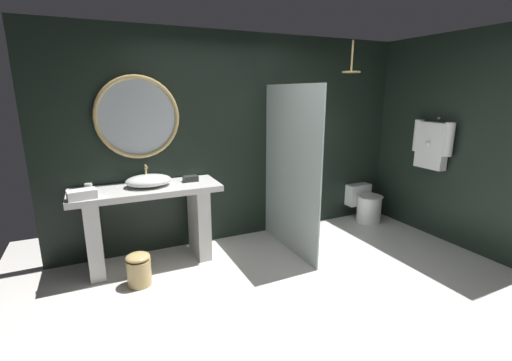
# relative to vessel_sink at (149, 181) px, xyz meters

# --- Properties ---
(ground_plane) EXTENTS (5.76, 5.76, 0.00)m
(ground_plane) POSITION_rel_vessel_sink_xyz_m (1.25, -1.57, -0.95)
(ground_plane) COLOR silver
(back_wall_panel) EXTENTS (4.80, 0.10, 2.60)m
(back_wall_panel) POSITION_rel_vessel_sink_xyz_m (1.25, 0.33, 0.35)
(back_wall_panel) COLOR black
(back_wall_panel) RESTS_ON ground_plane
(side_wall_right) EXTENTS (0.10, 2.47, 2.60)m
(side_wall_right) POSITION_rel_vessel_sink_xyz_m (3.60, -0.81, 0.35)
(side_wall_right) COLOR black
(side_wall_right) RESTS_ON ground_plane
(vanity_counter) EXTENTS (1.57, 0.58, 0.89)m
(vanity_counter) POSITION_rel_vessel_sink_xyz_m (-0.03, -0.03, -0.39)
(vanity_counter) COLOR silver
(vanity_counter) RESTS_ON ground_plane
(vessel_sink) EXTENTS (0.49, 0.40, 0.21)m
(vessel_sink) POSITION_rel_vessel_sink_xyz_m (0.00, 0.00, 0.00)
(vessel_sink) COLOR white
(vessel_sink) RESTS_ON vanity_counter
(tumbler_cup) EXTENTS (0.08, 0.08, 0.09)m
(tumbler_cup) POSITION_rel_vessel_sink_xyz_m (-0.60, 0.00, -0.02)
(tumbler_cup) COLOR silver
(tumbler_cup) RESTS_ON vanity_counter
(tissue_box) EXTENTS (0.17, 0.10, 0.06)m
(tissue_box) POSITION_rel_vessel_sink_xyz_m (0.47, 0.01, -0.03)
(tissue_box) COLOR #282D28
(tissue_box) RESTS_ON vanity_counter
(round_wall_mirror) EXTENTS (0.92, 0.05, 0.92)m
(round_wall_mirror) POSITION_rel_vessel_sink_xyz_m (-0.03, 0.24, 0.66)
(round_wall_mirror) COLOR tan
(shower_glass_panel) EXTENTS (0.02, 1.26, 1.98)m
(shower_glass_panel) POSITION_rel_vessel_sink_xyz_m (1.58, -0.35, 0.04)
(shower_glass_panel) COLOR silver
(shower_glass_panel) RESTS_ON ground_plane
(rain_shower_head) EXTENTS (0.22, 0.22, 0.38)m
(rain_shower_head) POSITION_rel_vessel_sink_xyz_m (2.46, -0.25, 1.21)
(rain_shower_head) COLOR tan
(hanging_bathrobe) EXTENTS (0.20, 0.57, 0.66)m
(hanging_bathrobe) POSITION_rel_vessel_sink_xyz_m (3.46, -0.72, 0.29)
(hanging_bathrobe) COLOR tan
(toilet) EXTENTS (0.37, 0.54, 0.52)m
(toilet) POSITION_rel_vessel_sink_xyz_m (3.12, 0.01, -0.70)
(toilet) COLOR white
(toilet) RESTS_ON ground_plane
(waste_bin) EXTENTS (0.24, 0.24, 0.34)m
(waste_bin) POSITION_rel_vessel_sink_xyz_m (-0.22, -0.48, -0.78)
(waste_bin) COLOR tan
(waste_bin) RESTS_ON ground_plane
(folded_hand_towel) EXTENTS (0.28, 0.19, 0.09)m
(folded_hand_towel) POSITION_rel_vessel_sink_xyz_m (-0.66, -0.22, -0.02)
(folded_hand_towel) COLOR white
(folded_hand_towel) RESTS_ON vanity_counter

